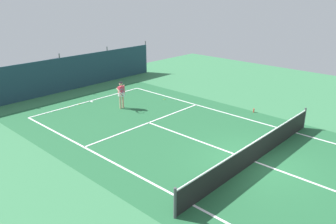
{
  "coord_description": "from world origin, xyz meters",
  "views": [
    {
      "loc": [
        -11.54,
        -5.8,
        6.76
      ],
      "look_at": [
        0.16,
        5.12,
        0.9
      ],
      "focal_mm": 35.64,
      "sensor_mm": 36.0,
      "label": 1
    }
  ],
  "objects_px": {
    "tennis_ball_by_sideline": "(164,99)",
    "tennis_player": "(121,93)",
    "tennis_net": "(256,151)",
    "parked_car": "(59,71)",
    "tennis_ball_midcourt": "(79,104)",
    "water_bottle": "(254,110)",
    "tennis_ball_near_player": "(69,108)"
  },
  "relations": [
    {
      "from": "tennis_player",
      "to": "tennis_ball_by_sideline",
      "type": "relative_size",
      "value": 24.85
    },
    {
      "from": "tennis_ball_midcourt",
      "to": "parked_car",
      "type": "distance_m",
      "value": 6.44
    },
    {
      "from": "tennis_player",
      "to": "parked_car",
      "type": "relative_size",
      "value": 0.37
    },
    {
      "from": "tennis_net",
      "to": "tennis_ball_midcourt",
      "type": "height_order",
      "value": "tennis_net"
    },
    {
      "from": "tennis_net",
      "to": "tennis_player",
      "type": "height_order",
      "value": "tennis_player"
    },
    {
      "from": "tennis_net",
      "to": "tennis_ball_midcourt",
      "type": "distance_m",
      "value": 11.82
    },
    {
      "from": "tennis_ball_midcourt",
      "to": "water_bottle",
      "type": "distance_m",
      "value": 10.7
    },
    {
      "from": "tennis_player",
      "to": "tennis_ball_near_player",
      "type": "xyz_separation_m",
      "value": [
        -2.2,
        2.4,
        -0.93
      ]
    },
    {
      "from": "tennis_ball_midcourt",
      "to": "water_bottle",
      "type": "bearing_deg",
      "value": -54.44
    },
    {
      "from": "tennis_ball_near_player",
      "to": "tennis_ball_by_sideline",
      "type": "distance_m",
      "value": 6.05
    },
    {
      "from": "tennis_ball_by_sideline",
      "to": "parked_car",
      "type": "xyz_separation_m",
      "value": [
        -2.22,
        9.22,
        0.81
      ]
    },
    {
      "from": "tennis_net",
      "to": "parked_car",
      "type": "xyz_separation_m",
      "value": [
        1.29,
        17.8,
        0.33
      ]
    },
    {
      "from": "tennis_net",
      "to": "tennis_ball_by_sideline",
      "type": "distance_m",
      "value": 9.27
    },
    {
      "from": "tennis_player",
      "to": "parked_car",
      "type": "height_order",
      "value": "parked_car"
    },
    {
      "from": "tennis_ball_midcourt",
      "to": "tennis_ball_near_player",
      "type": "bearing_deg",
      "value": -174.57
    },
    {
      "from": "tennis_net",
      "to": "tennis_ball_near_player",
      "type": "distance_m",
      "value": 11.83
    },
    {
      "from": "tennis_player",
      "to": "parked_car",
      "type": "bearing_deg",
      "value": -92.83
    },
    {
      "from": "tennis_net",
      "to": "water_bottle",
      "type": "xyz_separation_m",
      "value": [
        5.35,
        3.07,
        -0.39
      ]
    },
    {
      "from": "tennis_net",
      "to": "tennis_ball_by_sideline",
      "type": "height_order",
      "value": "tennis_net"
    },
    {
      "from": "tennis_ball_near_player",
      "to": "parked_car",
      "type": "distance_m",
      "value": 6.82
    },
    {
      "from": "tennis_ball_near_player",
      "to": "tennis_player",
      "type": "bearing_deg",
      "value": -47.42
    },
    {
      "from": "parked_car",
      "to": "tennis_player",
      "type": "bearing_deg",
      "value": -102.58
    },
    {
      "from": "tennis_ball_by_sideline",
      "to": "tennis_player",
      "type": "bearing_deg",
      "value": 166.17
    },
    {
      "from": "tennis_player",
      "to": "water_bottle",
      "type": "relative_size",
      "value": 6.83
    },
    {
      "from": "tennis_ball_by_sideline",
      "to": "water_bottle",
      "type": "distance_m",
      "value": 5.81
    },
    {
      "from": "tennis_player",
      "to": "parked_car",
      "type": "distance_m",
      "value": 8.53
    },
    {
      "from": "water_bottle",
      "to": "tennis_ball_by_sideline",
      "type": "bearing_deg",
      "value": 108.56
    },
    {
      "from": "tennis_player",
      "to": "tennis_ball_near_player",
      "type": "height_order",
      "value": "tennis_player"
    },
    {
      "from": "tennis_ball_near_player",
      "to": "water_bottle",
      "type": "xyz_separation_m",
      "value": [
        7.02,
        -8.63,
        0.09
      ]
    },
    {
      "from": "tennis_ball_midcourt",
      "to": "tennis_ball_by_sideline",
      "type": "distance_m",
      "value": 5.42
    },
    {
      "from": "parked_car",
      "to": "tennis_ball_by_sideline",
      "type": "bearing_deg",
      "value": -84.0
    },
    {
      "from": "tennis_ball_near_player",
      "to": "tennis_ball_by_sideline",
      "type": "bearing_deg",
      "value": -31.17
    }
  ]
}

